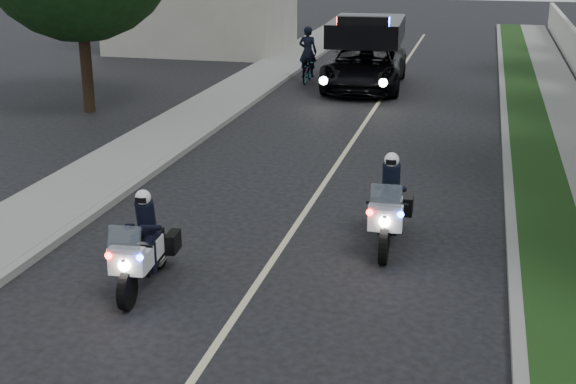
% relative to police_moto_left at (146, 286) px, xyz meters
% --- Properties ---
extents(ground, '(120.00, 120.00, 0.00)m').
position_rel_police_moto_left_xyz_m(ground, '(1.74, -0.49, 0.00)').
color(ground, black).
rests_on(ground, ground).
extents(curb_right, '(0.20, 60.00, 0.15)m').
position_rel_police_moto_left_xyz_m(curb_right, '(5.84, 9.51, 0.07)').
color(curb_right, gray).
rests_on(curb_right, ground).
extents(grass_verge, '(1.20, 60.00, 0.16)m').
position_rel_police_moto_left_xyz_m(grass_verge, '(6.54, 9.51, 0.08)').
color(grass_verge, '#193814').
rests_on(grass_verge, ground).
extents(curb_left, '(0.20, 60.00, 0.15)m').
position_rel_police_moto_left_xyz_m(curb_left, '(-2.36, 9.51, 0.07)').
color(curb_left, gray).
rests_on(curb_left, ground).
extents(sidewalk_left, '(2.00, 60.00, 0.16)m').
position_rel_police_moto_left_xyz_m(sidewalk_left, '(-3.46, 9.51, 0.08)').
color(sidewalk_left, gray).
rests_on(sidewalk_left, ground).
extents(lane_marking, '(0.12, 50.00, 0.01)m').
position_rel_police_moto_left_xyz_m(lane_marking, '(1.74, 9.51, 0.00)').
color(lane_marking, '#BFB78C').
rests_on(lane_marking, ground).
extents(police_moto_left, '(0.83, 1.96, 1.62)m').
position_rel_police_moto_left_xyz_m(police_moto_left, '(0.00, 0.00, 0.00)').
color(police_moto_left, white).
rests_on(police_moto_left, ground).
extents(police_moto_right, '(0.79, 2.07, 1.74)m').
position_rel_police_moto_left_xyz_m(police_moto_right, '(3.61, 2.73, 0.00)').
color(police_moto_right, silver).
rests_on(police_moto_right, ground).
extents(police_suv, '(3.06, 6.11, 2.91)m').
position_rel_police_moto_left_xyz_m(police_suv, '(0.86, 17.83, 0.00)').
color(police_suv, black).
rests_on(police_suv, ground).
extents(bicycle, '(0.64, 1.65, 0.85)m').
position_rel_police_moto_left_xyz_m(bicycle, '(-1.44, 18.45, 0.00)').
color(bicycle, black).
rests_on(bicycle, ground).
extents(cyclist, '(0.72, 0.51, 1.93)m').
position_rel_police_moto_left_xyz_m(cyclist, '(-1.44, 18.45, 0.00)').
color(cyclist, black).
rests_on(cyclist, ground).
extents(tree_left_near, '(7.33, 7.33, 10.33)m').
position_rel_police_moto_left_xyz_m(tree_left_near, '(-7.12, 11.68, 0.00)').
color(tree_left_near, '#153812').
rests_on(tree_left_near, ground).
extents(tree_left_far, '(7.10, 7.10, 11.77)m').
position_rel_police_moto_left_xyz_m(tree_left_far, '(-7.93, 26.06, 0.00)').
color(tree_left_far, black).
rests_on(tree_left_far, ground).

